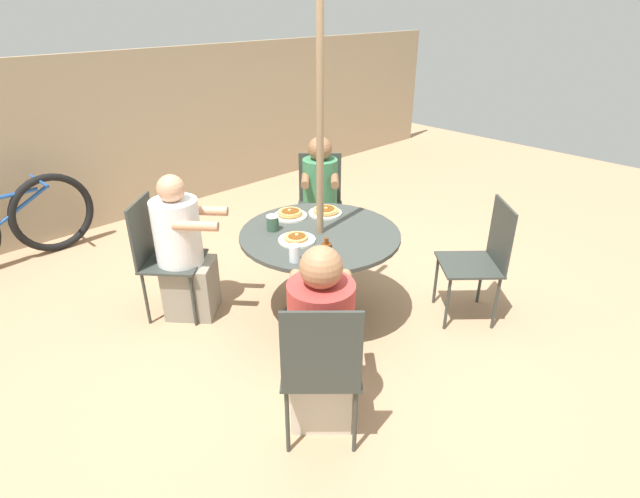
% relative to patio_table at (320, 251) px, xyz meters
% --- Properties ---
extents(ground_plane, '(12.00, 12.00, 0.00)m').
position_rel_patio_table_xyz_m(ground_plane, '(0.00, 0.00, -0.58)').
color(ground_plane, tan).
extents(back_fence, '(10.00, 0.06, 1.77)m').
position_rel_patio_table_xyz_m(back_fence, '(0.00, 2.93, 0.30)').
color(back_fence, tan).
rests_on(back_fence, ground).
extents(patio_table, '(1.16, 1.16, 0.73)m').
position_rel_patio_table_xyz_m(patio_table, '(0.00, 0.00, 0.00)').
color(patio_table, '#383D38').
rests_on(patio_table, ground).
extents(umbrella_pole, '(0.05, 0.05, 2.46)m').
position_rel_patio_table_xyz_m(umbrella_pole, '(0.00, 0.00, 0.65)').
color(umbrella_pole, '#846B4C').
rests_on(umbrella_pole, ground).
extents(patio_chair_north, '(0.60, 0.60, 0.93)m').
position_rel_patio_table_xyz_m(patio_chair_north, '(-0.81, 0.89, -0.05)').
color(patio_chair_north, '#333833').
rests_on(patio_chair_north, ground).
extents(diner_north, '(0.57, 0.58, 1.13)m').
position_rel_patio_table_xyz_m(diner_north, '(-0.69, 0.76, -0.06)').
color(diner_north, gray).
rests_on(diner_north, ground).
extents(patio_chair_east, '(0.60, 0.60, 0.93)m').
position_rel_patio_table_xyz_m(patio_chair_east, '(-0.83, -0.88, -0.05)').
color(patio_chair_east, '#333833').
rests_on(patio_chair_east, ground).
extents(diner_east, '(0.57, 0.58, 1.14)m').
position_rel_patio_table_xyz_m(diner_east, '(-0.71, -0.75, -0.06)').
color(diner_east, beige).
rests_on(diner_east, ground).
extents(patio_chair_south, '(0.60, 0.60, 0.93)m').
position_rel_patio_table_xyz_m(patio_chair_south, '(0.89, -0.81, -0.05)').
color(patio_chair_south, '#333833').
rests_on(patio_chair_south, ground).
extents(patio_chair_west, '(0.60, 0.60, 0.93)m').
position_rel_patio_table_xyz_m(patio_chair_west, '(0.83, 0.87, -0.05)').
color(patio_chair_west, '#333833').
rests_on(patio_chair_west, ground).
extents(diner_west, '(0.52, 0.53, 1.15)m').
position_rel_patio_table_xyz_m(diner_west, '(0.71, 0.75, -0.04)').
color(diner_west, '#3D3D42').
rests_on(diner_west, ground).
extents(pancake_plate_a, '(0.26, 0.26, 0.05)m').
position_rel_patio_table_xyz_m(pancake_plate_a, '(-0.21, 0.01, 0.16)').
color(pancake_plate_a, silver).
rests_on(pancake_plate_a, patio_table).
extents(pancake_plate_b, '(0.26, 0.26, 0.06)m').
position_rel_patio_table_xyz_m(pancake_plate_b, '(0.27, 0.22, 0.17)').
color(pancake_plate_b, silver).
rests_on(pancake_plate_b, patio_table).
extents(pancake_plate_c, '(0.26, 0.26, 0.06)m').
position_rel_patio_table_xyz_m(pancake_plate_c, '(0.03, 0.36, 0.17)').
color(pancake_plate_c, silver).
rests_on(pancake_plate_c, patio_table).
extents(syrup_bottle, '(0.09, 0.07, 0.13)m').
position_rel_patio_table_xyz_m(syrup_bottle, '(-0.23, -0.30, 0.20)').
color(syrup_bottle, '#602D0F').
rests_on(syrup_bottle, patio_table).
extents(coffee_cup, '(0.09, 0.09, 0.11)m').
position_rel_patio_table_xyz_m(coffee_cup, '(-0.22, 0.26, 0.20)').
color(coffee_cup, '#33513D').
rests_on(coffee_cup, patio_table).
extents(drinking_glass_a, '(0.07, 0.07, 0.11)m').
position_rel_patio_table_xyz_m(drinking_glass_a, '(-0.42, -0.20, 0.20)').
color(drinking_glass_a, silver).
rests_on(drinking_glass_a, patio_table).
extents(bicycle, '(1.62, 0.44, 0.79)m').
position_rel_patio_table_xyz_m(bicycle, '(-1.46, 2.61, -0.19)').
color(bicycle, black).
rests_on(bicycle, ground).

